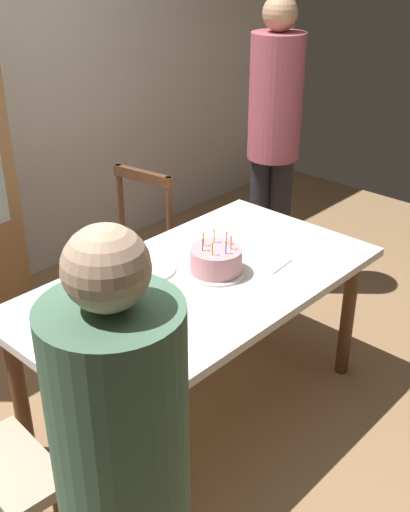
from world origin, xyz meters
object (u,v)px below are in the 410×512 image
(birthday_cake, at_px, (216,261))
(chair_spindle_back, at_px, (128,261))
(plate_far_side, at_px, (152,270))
(plate_near_celebrant, at_px, (153,341))
(dining_table, at_px, (198,296))
(person_celebrant, at_px, (124,491))
(person_guest, at_px, (274,131))

(birthday_cake, xyz_separation_m, chair_spindle_back, (0.15, 0.81, -0.35))
(plate_far_side, distance_m, chair_spindle_back, 0.73)
(plate_near_celebrant, relative_size, chair_spindle_back, 0.23)
(dining_table, height_order, person_celebrant, person_celebrant)
(chair_spindle_back, xyz_separation_m, person_guest, (1.00, -0.25, 0.59))
(chair_spindle_back, distance_m, person_guest, 1.19)
(dining_table, relative_size, person_guest, 0.93)
(dining_table, distance_m, birthday_cake, 0.18)
(chair_spindle_back, height_order, person_guest, person_guest)
(birthday_cake, distance_m, person_celebrant, 1.47)
(dining_table, xyz_separation_m, chair_spindle_back, (0.26, 0.79, -0.20))
(chair_spindle_back, bearing_deg, dining_table, -107.88)
(plate_far_side, relative_size, person_celebrant, 0.13)
(birthday_cake, distance_m, plate_far_side, 0.30)
(dining_table, distance_m, person_guest, 1.42)
(dining_table, bearing_deg, person_guest, 23.25)
(plate_near_celebrant, xyz_separation_m, chair_spindle_back, (0.72, 1.00, -0.29))
(person_guest, bearing_deg, chair_spindle_back, 165.87)
(plate_near_celebrant, xyz_separation_m, person_guest, (1.72, 0.75, 0.30))
(birthday_cake, relative_size, chair_spindle_back, 0.29)
(birthday_cake, bearing_deg, plate_near_celebrant, -161.54)
(birthday_cake, bearing_deg, plate_far_side, 129.72)
(chair_spindle_back, relative_size, person_celebrant, 0.58)
(birthday_cake, bearing_deg, person_guest, 25.87)
(plate_near_celebrant, height_order, person_guest, person_guest)
(person_guest, bearing_deg, dining_table, -156.75)
(dining_table, xyz_separation_m, plate_near_celebrant, (-0.47, -0.21, 0.09))
(plate_near_celebrant, bearing_deg, birthday_cake, 18.46)
(person_guest, bearing_deg, plate_near_celebrant, -156.50)
(plate_near_celebrant, distance_m, chair_spindle_back, 1.27)
(chair_spindle_back, bearing_deg, plate_near_celebrant, -125.85)
(plate_near_celebrant, distance_m, plate_far_side, 0.57)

